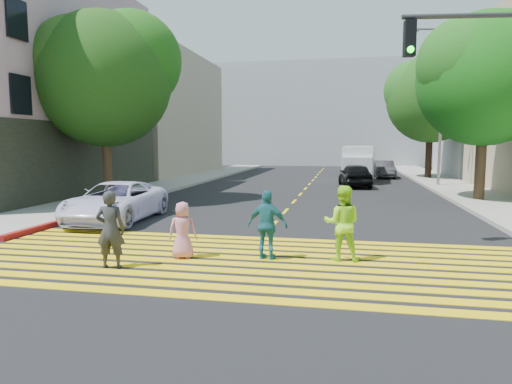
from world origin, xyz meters
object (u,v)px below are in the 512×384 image
(silver_car, at_px, (355,166))
(pedestrian_extra, at_px, (268,225))
(tree_right_near, at_px, (487,72))
(white_sedan, at_px, (116,202))
(dark_car_parked, at_px, (384,169))
(white_van, at_px, (359,165))
(tree_right_far, at_px, (432,94))
(dark_car_near, at_px, (355,175))
(pedestrian_man, at_px, (110,229))
(pedestrian_child, at_px, (183,230))
(pedestrian_woman, at_px, (342,223))
(tree_left, at_px, (106,72))

(silver_car, bearing_deg, pedestrian_extra, 93.18)
(tree_right_near, distance_m, pedestrian_extra, 15.06)
(tree_right_near, distance_m, white_sedan, 16.59)
(dark_car_parked, bearing_deg, white_van, -117.80)
(tree_right_near, height_order, tree_right_far, tree_right_far)
(white_sedan, bearing_deg, dark_car_parked, 62.05)
(dark_car_near, height_order, white_van, white_van)
(white_van, bearing_deg, dark_car_parked, 69.12)
(tree_right_near, bearing_deg, pedestrian_man, -129.42)
(pedestrian_child, distance_m, white_van, 22.47)
(white_sedan, relative_size, silver_car, 1.05)
(silver_car, xyz_separation_m, white_van, (0.08, -8.53, 0.49))
(tree_right_far, height_order, silver_car, tree_right_far)
(tree_right_near, distance_m, pedestrian_child, 16.40)
(pedestrian_woman, relative_size, white_van, 0.32)
(pedestrian_child, height_order, white_van, white_van)
(pedestrian_child, bearing_deg, tree_right_near, -141.73)
(dark_car_near, relative_size, dark_car_parked, 1.06)
(pedestrian_woman, xyz_separation_m, dark_car_parked, (2.93, 25.78, -0.21))
(silver_car, bearing_deg, pedestrian_woman, 96.33)
(tree_right_far, relative_size, dark_car_near, 2.16)
(pedestrian_child, height_order, silver_car, silver_car)
(silver_car, distance_m, dark_car_parked, 4.72)
(dark_car_parked, bearing_deg, tree_right_far, -21.88)
(silver_car, height_order, dark_car_parked, silver_car)
(pedestrian_child, height_order, white_sedan, white_sedan)
(pedestrian_woman, bearing_deg, tree_left, -38.83)
(tree_left, relative_size, pedestrian_woman, 4.98)
(silver_car, bearing_deg, dark_car_parked, 124.23)
(pedestrian_child, relative_size, white_sedan, 0.28)
(pedestrian_man, height_order, dark_car_parked, pedestrian_man)
(tree_left, xyz_separation_m, pedestrian_man, (5.60, -10.16, -4.95))
(pedestrian_woman, bearing_deg, pedestrian_child, 8.77)
(pedestrian_man, relative_size, pedestrian_child, 1.26)
(pedestrian_child, distance_m, white_sedan, 5.93)
(dark_car_near, bearing_deg, white_van, -101.34)
(pedestrian_man, relative_size, white_sedan, 0.35)
(tree_right_far, distance_m, pedestrian_extra, 26.66)
(tree_right_far, bearing_deg, pedestrian_man, -112.54)
(pedestrian_child, xyz_separation_m, pedestrian_extra, (1.95, 0.28, 0.14))
(tree_left, bearing_deg, white_van, 48.62)
(tree_right_far, relative_size, pedestrian_extra, 5.67)
(tree_right_near, height_order, white_sedan, tree_right_near)
(pedestrian_extra, distance_m, dark_car_near, 18.30)
(silver_car, bearing_deg, pedestrian_man, 87.72)
(white_sedan, bearing_deg, tree_right_near, 27.55)
(pedestrian_extra, bearing_deg, tree_left, -36.54)
(pedestrian_woman, relative_size, silver_car, 0.37)
(dark_car_near, relative_size, silver_car, 0.92)
(tree_right_near, bearing_deg, pedestrian_extra, -122.97)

